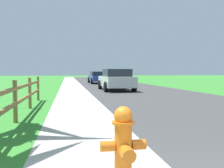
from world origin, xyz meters
name	(u,v)px	position (x,y,z in m)	size (l,w,h in m)	color
ground_plane	(81,84)	(0.00, 25.00, 0.00)	(120.00, 120.00, 0.00)	#337E2C
road_asphalt	(109,83)	(3.50, 27.00, 0.00)	(7.00, 66.00, 0.01)	#3C3C3C
curb_concrete	(53,83)	(-3.00, 27.00, 0.00)	(6.00, 66.00, 0.01)	#AFACA1
grass_verge	(39,84)	(-4.50, 27.00, 0.01)	(5.00, 66.00, 0.00)	#337E2C
fire_hydrant	(124,143)	(-0.72, 1.44, 0.45)	(0.57, 0.47, 0.90)	orange
rail_fence	(15,98)	(-2.71, 5.15, 0.64)	(0.11, 10.08, 1.11)	brown
parked_suv_silver	(116,80)	(2.01, 15.54, 0.77)	(2.16, 4.43, 1.51)	#B7BABF
parked_car_blue	(99,77)	(2.14, 26.48, 0.70)	(2.20, 4.97, 1.36)	navy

